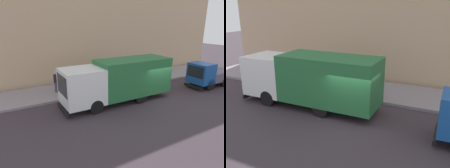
# 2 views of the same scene
# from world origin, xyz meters

# --- Properties ---
(ground) EXTENTS (80.00, 80.00, 0.00)m
(ground) POSITION_xyz_m (0.00, 0.00, 0.00)
(ground) COLOR #392F36
(sidewalk) EXTENTS (4.22, 30.00, 0.18)m
(sidewalk) POSITION_xyz_m (5.11, 0.00, 0.09)
(sidewalk) COLOR gray
(sidewalk) RESTS_ON ground
(building_facade) EXTENTS (0.50, 30.00, 10.84)m
(building_facade) POSITION_xyz_m (7.72, 0.00, 5.42)
(building_facade) COLOR tan
(building_facade) RESTS_ON ground
(large_utility_truck) EXTENTS (2.51, 8.51, 3.18)m
(large_utility_truck) POSITION_xyz_m (0.96, 3.04, 1.75)
(large_utility_truck) COLOR white
(large_utility_truck) RESTS_ON ground
(pedestrian_walking) EXTENTS (0.38, 0.38, 1.75)m
(pedestrian_walking) POSITION_xyz_m (4.87, 6.74, 1.10)
(pedestrian_walking) COLOR #413C4C
(pedestrian_walking) RESTS_ON sidewalk
(pedestrian_standing) EXTENTS (0.41, 0.41, 1.69)m
(pedestrian_standing) POSITION_xyz_m (4.91, 4.93, 1.07)
(pedestrian_standing) COLOR #26162B
(pedestrian_standing) RESTS_ON sidewalk
(traffic_cone_orange) EXTENTS (0.49, 0.49, 0.70)m
(traffic_cone_orange) POSITION_xyz_m (3.73, 6.45, 0.53)
(traffic_cone_orange) COLOR orange
(traffic_cone_orange) RESTS_ON sidewalk
(street_sign_post) EXTENTS (0.44, 0.08, 2.43)m
(street_sign_post) POSITION_xyz_m (3.30, 2.02, 1.62)
(street_sign_post) COLOR #4C5156
(street_sign_post) RESTS_ON sidewalk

